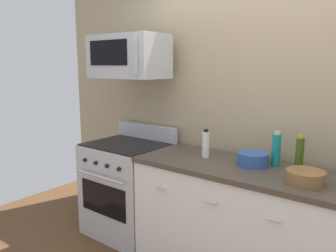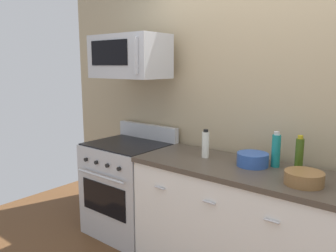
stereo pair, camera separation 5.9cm
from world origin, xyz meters
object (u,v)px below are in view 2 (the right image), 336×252
range_oven (129,187)px  bottle_vinegar_white (205,144)px  microwave (129,57)px  bottle_olive_oil (299,154)px  bottle_sparkling_teal (276,150)px  bowl_wooden_salad (304,178)px  bowl_blue_mixing (253,159)px

range_oven → bottle_vinegar_white: size_ratio=4.53×
microwave → bottle_olive_oil: 1.73m
bottle_sparkling_teal → bottle_vinegar_white: bearing=-168.3°
bottle_vinegar_white → bottle_olive_oil: bearing=8.9°
bottle_olive_oil → range_oven: bearing=-174.1°
range_oven → bowl_wooden_salad: 1.77m
bottle_olive_oil → bottle_vinegar_white: (-0.72, -0.11, -0.01)m
bottle_sparkling_teal → bottle_olive_oil: bearing=-0.5°
microwave → range_oven: bearing=-90.3°
bottle_olive_oil → bowl_blue_mixing: 0.33m
bottle_olive_oil → bottle_vinegar_white: size_ratio=1.11×
range_oven → bottle_sparkling_teal: (1.41, 0.16, 0.58)m
bowl_wooden_salad → bottle_vinegar_white: bearing=170.1°
bottle_vinegar_white → range_oven: bearing=-176.7°
microwave → bottle_vinegar_white: microwave is taller
bowl_wooden_salad → bottle_sparkling_teal: bearing=138.1°
bottle_vinegar_white → bottle_sparkling_teal: 0.56m
microwave → bowl_wooden_salad: size_ratio=3.04×
bottle_vinegar_white → bowl_wooden_salad: size_ratio=0.96×
bottle_vinegar_white → bottle_sparkling_teal: bearing=11.7°
bottle_olive_oil → bowl_wooden_salad: (0.12, -0.26, -0.08)m
bottle_olive_oil → bottle_sparkling_teal: bottle_sparkling_teal is taller
range_oven → bowl_wooden_salad: (1.70, -0.10, 0.50)m
range_oven → bottle_olive_oil: size_ratio=4.07×
bowl_blue_mixing → range_oven: bearing=-176.6°
bottle_vinegar_white → bottle_sparkling_teal: size_ratio=0.88×
bottle_olive_oil → bottle_vinegar_white: 0.73m
bottle_olive_oil → bottle_sparkling_teal: 0.17m
range_oven → microwave: bearing=89.7°
bottle_olive_oil → bottle_vinegar_white: bottle_olive_oil is taller
range_oven → bowl_blue_mixing: (1.26, 0.08, 0.50)m
microwave → bottle_olive_oil: bearing=4.2°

